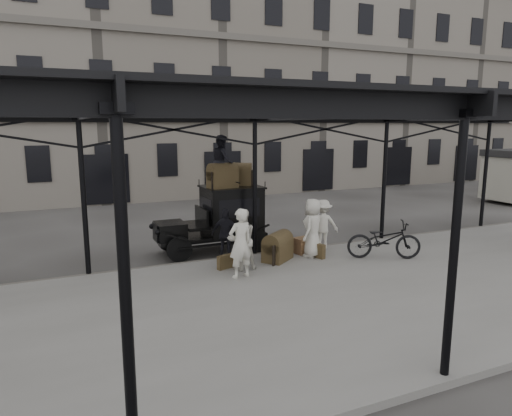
{
  "coord_description": "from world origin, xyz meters",
  "views": [
    {
      "loc": [
        -5.61,
        -10.86,
        4.18
      ],
      "look_at": [
        -0.14,
        1.6,
        1.7
      ],
      "focal_mm": 32.0,
      "sensor_mm": 36.0,
      "label": 1
    }
  ],
  "objects": [
    {
      "name": "wicker_hamper",
      "position": [
        1.46,
        1.43,
        0.4
      ],
      "size": [
        0.67,
        0.55,
        0.5
      ],
      "primitive_type": "cube",
      "rotation": [
        0.0,
        0.0,
        0.17
      ],
      "color": "olive",
      "rests_on": "platform"
    },
    {
      "name": "canopy",
      "position": [
        0.0,
        -1.72,
        4.6
      ],
      "size": [
        22.5,
        9.0,
        4.74
      ],
      "color": "black",
      "rests_on": "ground"
    },
    {
      "name": "suitcase_upright",
      "position": [
        1.58,
        0.84,
        0.38
      ],
      "size": [
        0.31,
        0.62,
        0.45
      ],
      "primitive_type": "cube",
      "rotation": [
        0.0,
        0.0,
        0.29
      ],
      "color": "#4D3E24",
      "rests_on": "platform"
    },
    {
      "name": "porter_roof",
      "position": [
        -0.66,
        3.14,
        3.03
      ],
      "size": [
        0.77,
        0.92,
        1.7
      ],
      "primitive_type": "imported",
      "rotation": [
        0.0,
        0.0,
        1.4
      ],
      "color": "black",
      "rests_on": "taxi"
    },
    {
      "name": "steamer_trunk_roof_near",
      "position": [
        -0.71,
        2.99,
        2.51
      ],
      "size": [
        0.99,
        0.7,
        0.67
      ],
      "primitive_type": null,
      "rotation": [
        0.0,
        0.0,
        0.17
      ],
      "color": "#4D3E24",
      "rests_on": "taxi"
    },
    {
      "name": "bicycle",
      "position": [
        3.39,
        -0.08,
        0.73
      ],
      "size": [
        2.33,
        1.68,
        1.16
      ],
      "primitive_type": "imported",
      "rotation": [
        0.0,
        0.0,
        1.11
      ],
      "color": "black",
      "rests_on": "platform"
    },
    {
      "name": "taxi",
      "position": [
        -0.63,
        3.24,
        1.2
      ],
      "size": [
        3.65,
        1.55,
        2.18
      ],
      "color": "black",
      "rests_on": "ground"
    },
    {
      "name": "ground",
      "position": [
        0.0,
        0.0,
        0.0
      ],
      "size": [
        120.0,
        120.0,
        0.0
      ],
      "primitive_type": "plane",
      "color": "#383533",
      "rests_on": "ground"
    },
    {
      "name": "porter_midleft",
      "position": [
        -0.99,
        0.65,
        1.02
      ],
      "size": [
        0.88,
        0.71,
        1.74
      ],
      "primitive_type": "imported",
      "rotation": [
        0.0,
        0.0,
        3.08
      ],
      "color": "beige",
      "rests_on": "platform"
    },
    {
      "name": "porter_centre",
      "position": [
        1.5,
        0.99,
        1.06
      ],
      "size": [
        1.05,
        1.01,
        1.82
      ],
      "primitive_type": "imported",
      "rotation": [
        0.0,
        0.0,
        3.83
      ],
      "color": "beige",
      "rests_on": "platform"
    },
    {
      "name": "porter_right",
      "position": [
        2.34,
        1.74,
        0.96
      ],
      "size": [
        1.19,
        0.93,
        1.62
      ],
      "primitive_type": "imported",
      "rotation": [
        0.0,
        0.0,
        2.78
      ],
      "color": "silver",
      "rests_on": "platform"
    },
    {
      "name": "steamer_trunk_roof_far",
      "position": [
        0.04,
        3.44,
        2.49
      ],
      "size": [
        1.0,
        0.86,
        0.62
      ],
      "primitive_type": null,
      "rotation": [
        0.0,
        0.0,
        -0.48
      ],
      "color": "#4D3E24",
      "rests_on": "taxi"
    },
    {
      "name": "building_frontage",
      "position": [
        0.0,
        18.0,
        7.0
      ],
      "size": [
        64.0,
        8.0,
        14.0
      ],
      "primitive_type": "cube",
      "color": "slate",
      "rests_on": "ground"
    },
    {
      "name": "platform",
      "position": [
        0.0,
        -2.0,
        0.07
      ],
      "size": [
        28.0,
        8.0,
        0.15
      ],
      "primitive_type": "cube",
      "color": "slate",
      "rests_on": "ground"
    },
    {
      "name": "suitcase_flat",
      "position": [
        -1.35,
        0.93,
        0.35
      ],
      "size": [
        0.62,
        0.34,
        0.4
      ],
      "primitive_type": "cube",
      "rotation": [
        0.0,
        0.0,
        0.33
      ],
      "color": "#4D3E24",
      "rests_on": "platform"
    },
    {
      "name": "porter_official",
      "position": [
        -1.04,
        1.8,
        0.93
      ],
      "size": [
        0.97,
        0.84,
        1.56
      ],
      "primitive_type": "imported",
      "rotation": [
        0.0,
        0.0,
        2.52
      ],
      "color": "black",
      "rests_on": "platform"
    },
    {
      "name": "steamer_trunk_platform",
      "position": [
        0.34,
        1.06,
        0.51
      ],
      "size": [
        1.15,
        1.08,
        0.73
      ],
      "primitive_type": null,
      "rotation": [
        0.0,
        0.0,
        0.65
      ],
      "color": "#4D3E24",
      "rests_on": "platform"
    },
    {
      "name": "porter_left",
      "position": [
        -1.27,
        0.05,
        1.09
      ],
      "size": [
        0.75,
        0.56,
        1.88
      ],
      "primitive_type": "imported",
      "rotation": [
        0.0,
        0.0,
        3.32
      ],
      "color": "silver",
      "rests_on": "platform"
    }
  ]
}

